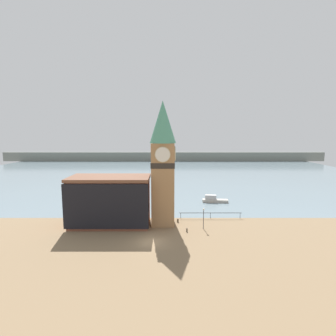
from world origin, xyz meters
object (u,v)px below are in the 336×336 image
Objects in this scene: clock_tower at (162,160)px; pier_building at (109,201)px; mooring_bollard_far at (186,230)px; lamp_post at (203,214)px; boat_near at (213,199)px; mooring_bollard_near at (177,220)px.

pier_building is (-9.07, -0.43, -6.95)m from clock_tower.
clock_tower reaches higher than mooring_bollard_far.
lamp_post is at bearing 25.78° from mooring_bollard_far.
pier_building is 25.60m from boat_near.
lamp_post reaches higher than mooring_bollard_far.
boat_near is 16.23m from mooring_bollard_near.
mooring_bollard_far is at bearing -14.12° from pier_building.
boat_near is (20.43, 14.99, -3.66)m from pier_building.
clock_tower is 12.12m from mooring_bollard_far.
mooring_bollard_near is (-8.75, -13.67, -0.26)m from boat_near.
clock_tower is 34.24× the size of mooring_bollard_far.
clock_tower is at bearing -161.29° from mooring_bollard_near.
mooring_bollard_far is (3.89, -3.69, -10.87)m from clock_tower.
lamp_post is (6.72, -2.33, -8.71)m from clock_tower.
clock_tower is at bearing 136.50° from mooring_bollard_far.
mooring_bollard_far is 0.18× the size of lamp_post.
clock_tower reaches higher than mooring_bollard_near.
clock_tower is 33.88× the size of mooring_bollard_near.
clock_tower is 3.56× the size of boat_near.
pier_building is at bearing 173.16° from lamp_post.
pier_building is at bearing 165.88° from mooring_bollard_far.
clock_tower is 1.54× the size of pier_building.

